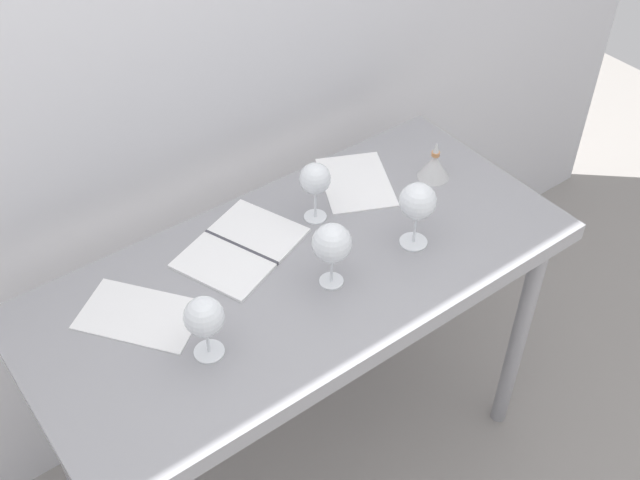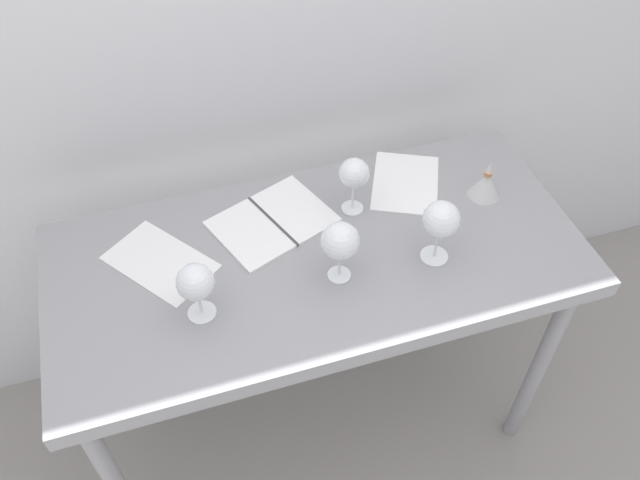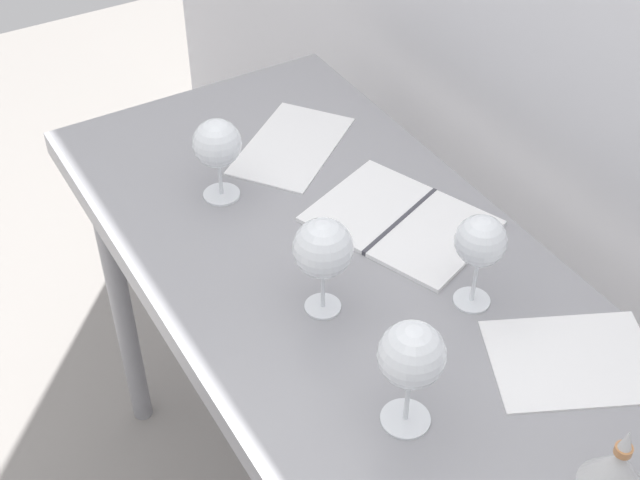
% 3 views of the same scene
% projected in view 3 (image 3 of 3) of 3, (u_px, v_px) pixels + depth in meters
% --- Properties ---
extents(steel_counter, '(1.40, 0.65, 0.90)m').
position_uv_depth(steel_counter, '(356.00, 321.00, 1.57)').
color(steel_counter, gray).
rests_on(steel_counter, ground_plane).
extents(wine_glass_near_center, '(0.10, 0.10, 0.18)m').
position_uv_depth(wine_glass_near_center, '(323.00, 250.00, 1.36)').
color(wine_glass_near_center, white).
rests_on(wine_glass_near_center, steel_counter).
extents(wine_glass_near_left, '(0.09, 0.09, 0.16)m').
position_uv_depth(wine_glass_near_left, '(217.00, 145.00, 1.60)').
color(wine_glass_near_left, white).
rests_on(wine_glass_near_left, steel_counter).
extents(wine_glass_far_right, '(0.08, 0.08, 0.17)m').
position_uv_depth(wine_glass_far_right, '(480.00, 243.00, 1.37)').
color(wine_glass_far_right, white).
rests_on(wine_glass_far_right, steel_counter).
extents(wine_glass_near_right, '(0.09, 0.09, 0.19)m').
position_uv_depth(wine_glass_near_right, '(412.00, 357.00, 1.19)').
color(wine_glass_near_right, white).
rests_on(wine_glass_near_right, steel_counter).
extents(open_notebook, '(0.37, 0.32, 0.01)m').
position_uv_depth(open_notebook, '(401.00, 221.00, 1.61)').
color(open_notebook, white).
rests_on(open_notebook, steel_counter).
extents(tasting_sheet_upper, '(0.28, 0.31, 0.00)m').
position_uv_depth(tasting_sheet_upper, '(573.00, 360.00, 1.36)').
color(tasting_sheet_upper, white).
rests_on(tasting_sheet_upper, steel_counter).
extents(tasting_sheet_lower, '(0.30, 0.32, 0.00)m').
position_uv_depth(tasting_sheet_lower, '(292.00, 145.00, 1.79)').
color(tasting_sheet_lower, white).
rests_on(tasting_sheet_lower, steel_counter).
extents(decanter_funnel, '(0.09, 0.09, 0.12)m').
position_uv_depth(decanter_funnel, '(616.00, 469.00, 1.17)').
color(decanter_funnel, silver).
rests_on(decanter_funnel, steel_counter).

